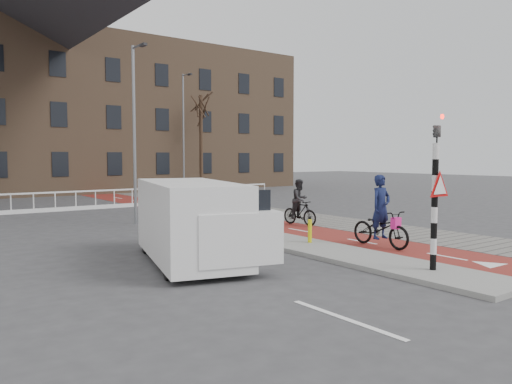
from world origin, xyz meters
TOP-DOWN VIEW (x-y plane):
  - ground at (0.00, 0.00)m, footprint 120.00×120.00m
  - bike_lane at (1.50, 10.00)m, footprint 2.50×60.00m
  - sidewalk at (4.30, 10.00)m, footprint 3.00×60.00m
  - curb_island at (-0.70, 4.00)m, footprint 1.80×16.00m
  - traffic_signal at (-0.60, -2.02)m, footprint 0.80×0.80m
  - bollard at (-0.39, 2.38)m, footprint 0.12×0.12m
  - cyclist_near at (1.26, 1.06)m, footprint 0.77×2.11m
  - cyclist_far at (2.45, 6.08)m, footprint 0.84×1.71m
  - van at (-4.42, 2.47)m, footprint 3.12×5.13m
  - railing at (-5.00, 17.00)m, footprint 28.00×0.10m
  - townhouse_row at (-3.00, 32.00)m, footprint 46.00×10.00m
  - tree_right at (9.12, 25.33)m, footprint 0.27×0.27m
  - streetlight_near at (-2.64, 10.22)m, footprint 0.12×0.12m
  - streetlight_right at (5.83, 22.04)m, footprint 0.12×0.12m

SIDE VIEW (x-z plane):
  - ground at x=0.00m, z-range 0.00..0.00m
  - bike_lane at x=1.50m, z-range 0.00..0.01m
  - sidewalk at x=4.30m, z-range 0.00..0.01m
  - curb_island at x=-0.70m, z-range 0.00..0.12m
  - railing at x=-5.00m, z-range -0.19..0.80m
  - bollard at x=-0.39m, z-range 0.12..0.82m
  - cyclist_near at x=1.26m, z-range -0.34..1.81m
  - cyclist_far at x=2.45m, z-range -0.14..1.66m
  - van at x=-4.42m, z-range 0.06..2.12m
  - traffic_signal at x=-0.60m, z-range 0.15..3.83m
  - streetlight_near at x=-2.64m, z-range 0.00..7.05m
  - tree_right at x=9.12m, z-range 0.00..7.48m
  - streetlight_right at x=5.83m, z-range 0.00..8.34m
  - townhouse_row at x=-3.00m, z-range -0.14..15.76m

